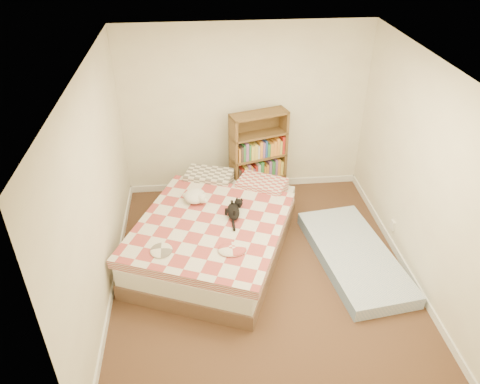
{
  "coord_description": "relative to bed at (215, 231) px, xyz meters",
  "views": [
    {
      "loc": [
        -0.67,
        -4.17,
        3.87
      ],
      "look_at": [
        -0.23,
        0.3,
        0.99
      ],
      "focal_mm": 35.0,
      "sensor_mm": 36.0,
      "label": 1
    }
  ],
  "objects": [
    {
      "name": "room",
      "position": [
        0.53,
        -0.52,
        0.92
      ],
      "size": [
        3.51,
        4.01,
        2.51
      ],
      "color": "#432F1D",
      "rests_on": "ground"
    },
    {
      "name": "bed",
      "position": [
        0.0,
        0.0,
        0.0
      ],
      "size": [
        2.35,
        2.73,
        0.61
      ],
      "rotation": [
        0.0,
        0.0,
        -0.38
      ],
      "color": "brown",
      "rests_on": "room"
    },
    {
      "name": "bookshelf",
      "position": [
        0.69,
        1.21,
        0.23
      ],
      "size": [
        0.89,
        0.5,
        1.35
      ],
      "rotation": [
        0.0,
        0.0,
        0.3
      ],
      "color": "#543B1C",
      "rests_on": "room"
    },
    {
      "name": "floor_mattress",
      "position": [
        1.69,
        -0.41,
        -0.2
      ],
      "size": [
        1.07,
        1.93,
        0.17
      ],
      "primitive_type": "cube",
      "rotation": [
        0.0,
        0.0,
        0.13
      ],
      "color": "#7394C0",
      "rests_on": "room"
    },
    {
      "name": "black_cat",
      "position": [
        0.23,
        -0.02,
        0.33
      ],
      "size": [
        0.28,
        0.57,
        0.13
      ],
      "rotation": [
        0.0,
        0.0,
        -0.44
      ],
      "color": "black",
      "rests_on": "bed"
    },
    {
      "name": "white_dog",
      "position": [
        -0.22,
        0.3,
        0.35
      ],
      "size": [
        0.31,
        0.32,
        0.15
      ],
      "rotation": [
        0.0,
        0.0,
        0.02
      ],
      "color": "silver",
      "rests_on": "bed"
    }
  ]
}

